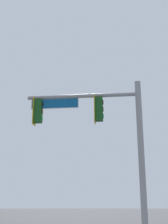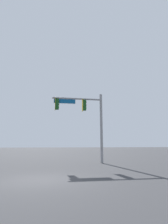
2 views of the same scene
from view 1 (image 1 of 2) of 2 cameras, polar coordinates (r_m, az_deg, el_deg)
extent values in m
cylinder|color=gray|center=(13.77, 10.48, -8.50)|extent=(0.27, 0.27, 7.17)
cylinder|color=gray|center=(14.54, -0.35, 2.92)|extent=(5.10, 1.13, 0.18)
cube|color=gold|center=(14.28, 1.98, 0.47)|extent=(0.13, 0.52, 1.30)
cube|color=#144719|center=(14.27, 2.74, 0.50)|extent=(0.41, 0.38, 1.10)
cylinder|color=#144719|center=(14.46, 2.70, 2.81)|extent=(0.04, 0.04, 0.12)
cylinder|color=#340503|center=(14.36, 3.52, 1.78)|extent=(0.07, 0.22, 0.22)
cylinder|color=#392D05|center=(14.26, 3.54, 0.52)|extent=(0.07, 0.22, 0.22)
cylinder|color=green|center=(14.16, 3.56, -0.75)|extent=(0.07, 0.22, 0.22)
cube|color=gold|center=(14.75, -9.08, 0.11)|extent=(0.13, 0.52, 1.30)
cube|color=#144719|center=(14.70, -8.37, 0.14)|extent=(0.41, 0.38, 1.10)
cylinder|color=#144719|center=(14.89, -8.27, 2.38)|extent=(0.04, 0.04, 0.12)
cylinder|color=#340503|center=(14.75, -7.56, 1.39)|extent=(0.07, 0.22, 0.22)
cylinder|color=#392D05|center=(14.66, -7.61, 0.16)|extent=(0.07, 0.22, 0.22)
cylinder|color=green|center=(14.56, -7.66, -1.08)|extent=(0.07, 0.22, 0.22)
cube|color=#0A4C7F|center=(14.64, -5.36, 1.55)|extent=(2.16, 0.44, 0.44)
cube|color=white|center=(14.64, -5.36, 1.55)|extent=(2.21, 0.44, 0.50)
camera|label=2|loc=(5.53, -128.73, 11.04)|focal=28.00mm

